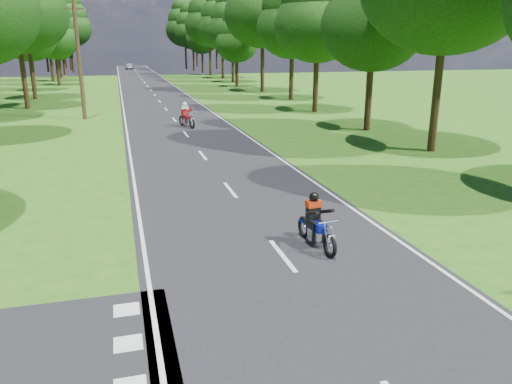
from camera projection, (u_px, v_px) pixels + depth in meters
name	position (u px, v px, depth m)	size (l,w,h in m)	color
ground	(312.00, 293.00, 10.53)	(160.00, 160.00, 0.00)	#245D15
main_road	(151.00, 90.00, 56.76)	(7.00, 140.00, 0.02)	black
road_markings	(151.00, 92.00, 54.99)	(7.40, 140.00, 0.01)	silver
treeline	(153.00, 18.00, 64.07)	(40.00, 115.35, 14.78)	black
telegraph_pole	(79.00, 59.00, 33.74)	(1.20, 0.26, 8.00)	#382616
rider_near_blue	(317.00, 221.00, 12.72)	(0.57, 1.71, 1.42)	#0D1895
rider_far_red	(186.00, 115.00, 31.29)	(0.62, 1.86, 1.55)	#AD0D29
distant_car	(130.00, 66.00, 103.70)	(1.47, 3.66, 1.25)	silver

